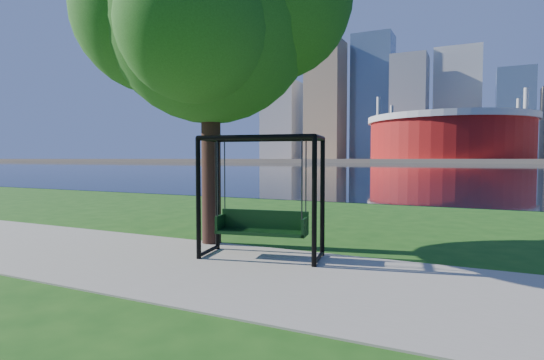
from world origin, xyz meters
The scene contains 8 objects.
ground centered at (0.00, 0.00, 0.00)m, with size 900.00×900.00×0.00m, color #1E5114.
path centered at (0.00, -0.50, 0.01)m, with size 120.00×4.00×0.03m, color #9E937F.
river centered at (0.00, 102.00, 0.01)m, with size 900.00×180.00×0.02m, color black.
far_bank centered at (0.00, 306.00, 1.00)m, with size 900.00×228.00×2.00m, color #937F60.
stadium centered at (-10.00, 235.00, 14.23)m, with size 83.00×83.00×32.00m.
skyline centered at (-4.27, 319.39, 35.89)m, with size 392.00×66.00×96.50m.
swing centered at (-0.61, 0.63, 1.20)m, with size 2.58×1.46×2.49m.
park_tree centered at (-2.40, 1.46, 5.46)m, with size 6.33×5.72×7.86m.
Camera 1 is at (3.30, -7.01, 2.03)m, focal length 28.00 mm.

